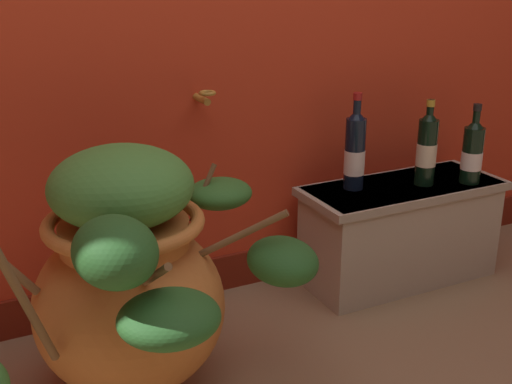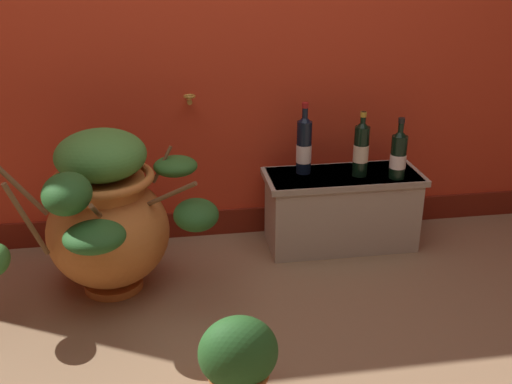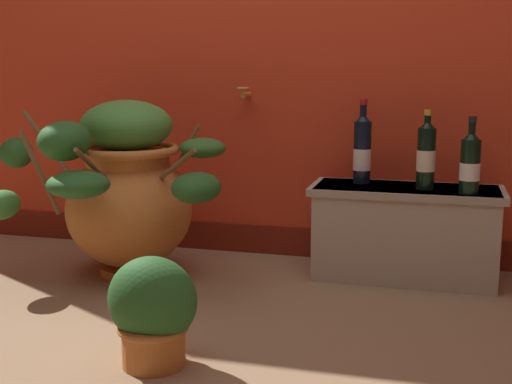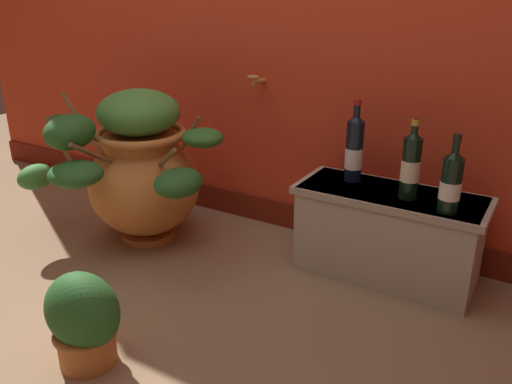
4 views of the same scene
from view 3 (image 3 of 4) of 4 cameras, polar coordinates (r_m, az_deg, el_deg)
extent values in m
plane|color=#896B4C|center=(2.20, -5.07, -12.62)|extent=(7.00, 7.00, 0.00)
cube|color=maroon|center=(3.18, 1.78, -4.02)|extent=(4.40, 0.02, 0.14)
cylinder|color=#B28433|center=(3.07, -0.84, 8.12)|extent=(0.02, 0.10, 0.02)
torus|color=#B28433|center=(3.02, -1.11, 8.65)|extent=(0.06, 0.06, 0.01)
cylinder|color=#C17033|center=(2.95, -10.37, -6.36)|extent=(0.26, 0.26, 0.03)
ellipsoid|color=#C17033|center=(2.89, -10.54, -1.44)|extent=(0.52, 0.52, 0.48)
cylinder|color=#C17033|center=(2.85, -10.68, 2.68)|extent=(0.34, 0.34, 0.08)
torus|color=#C17033|center=(2.85, -10.70, 3.48)|extent=(0.42, 0.42, 0.04)
cylinder|color=brown|center=(2.60, -13.62, 2.26)|extent=(0.02, 0.22, 0.15)
ellipsoid|color=#235623|center=(2.53, -14.63, 0.61)|extent=(0.23, 0.22, 0.10)
cylinder|color=brown|center=(2.66, -14.63, 4.00)|extent=(0.05, 0.15, 0.15)
ellipsoid|color=#235623|center=(2.62, -15.70, 4.13)|extent=(0.18, 0.23, 0.15)
cylinder|color=brown|center=(2.80, -5.67, 4.00)|extent=(0.10, 0.03, 0.16)
ellipsoid|color=#2D6628|center=(2.79, -4.49, 3.69)|extent=(0.19, 0.18, 0.08)
cylinder|color=brown|center=(2.61, -6.67, 2.24)|extent=(0.22, 0.15, 0.16)
ellipsoid|color=#235623|center=(2.54, -5.01, 0.37)|extent=(0.18, 0.22, 0.11)
cylinder|color=brown|center=(2.98, -16.92, 3.69)|extent=(0.23, 0.04, 0.30)
ellipsoid|color=#235623|center=(3.05, -19.39, 3.11)|extent=(0.14, 0.13, 0.13)
cylinder|color=brown|center=(2.82, -17.58, 1.52)|extent=(0.12, 0.10, 0.35)
ellipsoid|color=#387A33|center=(2.84, -20.49, -1.01)|extent=(0.12, 0.18, 0.11)
ellipsoid|color=#428438|center=(2.84, -10.77, 5.49)|extent=(0.38, 0.38, 0.21)
cube|color=#B2A893|center=(2.86, 12.32, -3.35)|extent=(0.72, 0.30, 0.38)
cube|color=#A09785|center=(2.83, 12.46, 0.11)|extent=(0.77, 0.32, 0.03)
cylinder|color=black|center=(2.78, 14.02, 2.72)|extent=(0.07, 0.07, 0.24)
cone|color=black|center=(2.77, 14.14, 5.48)|extent=(0.07, 0.07, 0.04)
cylinder|color=black|center=(2.76, 14.16, 5.97)|extent=(0.03, 0.03, 0.07)
cylinder|color=#B7932D|center=(2.76, 14.18, 6.48)|extent=(0.03, 0.03, 0.02)
cylinder|color=beige|center=(2.78, 14.01, 2.56)|extent=(0.07, 0.07, 0.08)
cylinder|color=black|center=(2.87, 8.86, 3.30)|extent=(0.07, 0.07, 0.26)
cone|color=black|center=(2.86, 8.94, 6.12)|extent=(0.07, 0.07, 0.04)
cylinder|color=black|center=(2.86, 8.96, 6.78)|extent=(0.03, 0.03, 0.09)
cylinder|color=maroon|center=(2.85, 8.98, 7.46)|extent=(0.03, 0.03, 0.02)
cylinder|color=silver|center=(2.88, 8.84, 2.71)|extent=(0.07, 0.07, 0.09)
cylinder|color=black|center=(2.72, 17.44, 2.03)|extent=(0.08, 0.08, 0.21)
cone|color=black|center=(2.71, 17.58, 4.49)|extent=(0.08, 0.08, 0.04)
cylinder|color=black|center=(2.71, 17.61, 5.13)|extent=(0.03, 0.03, 0.09)
cylinder|color=black|center=(2.71, 17.65, 5.81)|extent=(0.03, 0.03, 0.02)
cylinder|color=silver|center=(2.73, 17.42, 1.65)|extent=(0.08, 0.08, 0.07)
cylinder|color=#C17033|center=(2.06, -8.55, -12.47)|extent=(0.19, 0.19, 0.13)
torus|color=#B2672E|center=(2.04, -8.59, -11.14)|extent=(0.21, 0.21, 0.02)
ellipsoid|color=#235623|center=(2.01, -8.66, -8.91)|extent=(0.27, 0.20, 0.26)
camera|label=1|loc=(1.92, -46.61, 17.23)|focal=46.69mm
camera|label=2|loc=(1.16, -76.08, 34.80)|focal=43.27mm
camera|label=4|loc=(0.95, 46.88, 26.38)|focal=37.23mm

